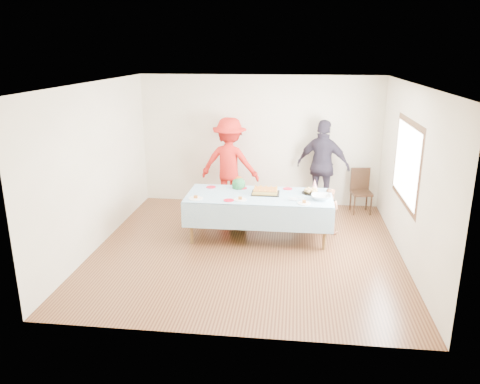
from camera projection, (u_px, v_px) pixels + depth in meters
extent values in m
plane|color=#462414|center=(247.00, 249.00, 7.82)|extent=(5.00, 5.00, 0.00)
cube|color=beige|center=(260.00, 141.00, 9.79)|extent=(5.00, 0.04, 2.70)
cube|color=beige|center=(224.00, 228.00, 5.05)|extent=(5.00, 0.04, 2.70)
cube|color=beige|center=(97.00, 166.00, 7.70)|extent=(0.04, 5.00, 2.70)
cube|color=beige|center=(410.00, 175.00, 7.14)|extent=(0.04, 5.00, 2.70)
cube|color=white|center=(248.00, 83.00, 7.02)|extent=(5.00, 5.00, 0.04)
cube|color=#472B16|center=(406.00, 163.00, 7.29)|extent=(0.03, 1.75, 1.35)
cylinder|color=brown|center=(191.00, 223.00, 7.93)|extent=(0.06, 0.06, 0.73)
cylinder|color=brown|center=(325.00, 229.00, 7.68)|extent=(0.06, 0.06, 0.73)
cylinder|color=brown|center=(201.00, 207.00, 8.73)|extent=(0.06, 0.06, 0.73)
cylinder|color=brown|center=(322.00, 212.00, 8.47)|extent=(0.06, 0.06, 0.73)
cube|color=brown|center=(259.00, 197.00, 8.09)|extent=(2.40, 1.00, 0.04)
cube|color=white|center=(259.00, 195.00, 8.08)|extent=(2.50, 1.10, 0.01)
cube|color=black|center=(265.00, 193.00, 8.15)|extent=(0.48, 0.37, 0.01)
cube|color=#DEBC54|center=(265.00, 191.00, 8.14)|extent=(0.41, 0.31, 0.06)
cube|color=#9B5923|center=(266.00, 189.00, 8.13)|extent=(0.41, 0.31, 0.01)
cylinder|color=black|center=(311.00, 193.00, 8.17)|extent=(0.31, 0.31, 0.02)
sphere|color=tan|center=(316.00, 191.00, 8.14)|extent=(0.08, 0.08, 0.08)
sphere|color=tan|center=(313.00, 189.00, 8.21)|extent=(0.08, 0.08, 0.08)
sphere|color=tan|center=(308.00, 189.00, 8.22)|extent=(0.08, 0.08, 0.08)
sphere|color=tan|center=(306.00, 190.00, 8.16)|extent=(0.08, 0.08, 0.08)
sphere|color=tan|center=(308.00, 191.00, 8.09)|extent=(0.08, 0.08, 0.08)
sphere|color=tan|center=(313.00, 192.00, 8.08)|extent=(0.08, 0.08, 0.08)
sphere|color=tan|center=(311.00, 190.00, 8.15)|extent=(0.08, 0.08, 0.08)
imported|color=silver|center=(321.00, 197.00, 7.83)|extent=(0.33, 0.33, 0.08)
cone|color=white|center=(315.00, 184.00, 8.38)|extent=(0.11, 0.11, 0.19)
cylinder|color=red|center=(211.00, 187.00, 8.52)|extent=(0.18, 0.18, 0.01)
cylinder|color=red|center=(242.00, 188.00, 8.46)|extent=(0.17, 0.17, 0.01)
cylinder|color=red|center=(261.00, 189.00, 8.41)|extent=(0.16, 0.16, 0.01)
cylinder|color=red|center=(288.00, 189.00, 8.42)|extent=(0.17, 0.17, 0.01)
cylinder|color=red|center=(229.00, 200.00, 7.77)|extent=(0.17, 0.17, 0.01)
cylinder|color=white|center=(196.00, 198.00, 7.88)|extent=(0.24, 0.24, 0.01)
cylinder|color=white|center=(240.00, 200.00, 7.81)|extent=(0.22, 0.22, 0.01)
cylinder|color=white|center=(304.00, 203.00, 7.63)|extent=(0.22, 0.22, 0.01)
cylinder|color=black|center=(354.00, 206.00, 9.32)|extent=(0.03, 0.03, 0.40)
cylinder|color=black|center=(371.00, 206.00, 9.33)|extent=(0.03, 0.03, 0.40)
cylinder|color=black|center=(350.00, 201.00, 9.64)|extent=(0.03, 0.03, 0.40)
cylinder|color=black|center=(367.00, 201.00, 9.64)|extent=(0.03, 0.03, 0.40)
cube|color=black|center=(361.00, 193.00, 9.42)|extent=(0.43, 0.43, 0.05)
cube|color=black|center=(360.00, 179.00, 9.51)|extent=(0.39, 0.09, 0.46)
imported|color=#B64816|center=(239.00, 199.00, 8.86)|extent=(0.37, 0.28, 0.93)
imported|color=#256F39|center=(239.00, 204.00, 8.56)|extent=(0.55, 0.46, 0.96)
imported|color=tan|center=(328.00, 211.00, 8.39)|extent=(0.47, 0.41, 0.83)
imported|color=red|center=(230.00, 164.00, 9.59)|extent=(1.31, 0.87, 1.89)
imported|color=#2F2939|center=(323.00, 166.00, 9.45)|extent=(1.18, 0.81, 1.86)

